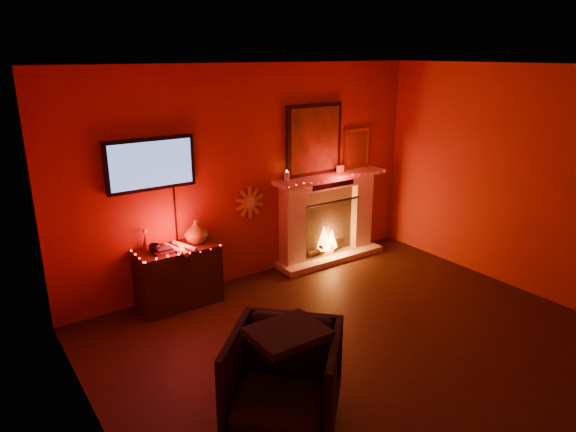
% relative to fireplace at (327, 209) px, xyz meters
% --- Properties ---
extents(room, '(5.00, 5.00, 5.00)m').
position_rel_fireplace_xyz_m(room, '(-1.14, -2.39, 0.63)').
color(room, black).
rests_on(room, ground).
extents(floor, '(5.00, 5.00, 0.00)m').
position_rel_fireplace_xyz_m(floor, '(-1.14, -2.39, -0.72)').
color(floor, black).
rests_on(floor, ground).
extents(fireplace, '(1.72, 0.40, 2.18)m').
position_rel_fireplace_xyz_m(fireplace, '(0.00, 0.00, 0.00)').
color(fireplace, beige).
rests_on(fireplace, floor).
extents(tv, '(1.00, 0.07, 1.24)m').
position_rel_fireplace_xyz_m(tv, '(-2.44, 0.06, 0.92)').
color(tv, black).
rests_on(tv, room).
extents(sunburst_clock, '(0.40, 0.03, 0.40)m').
position_rel_fireplace_xyz_m(sunburst_clock, '(-1.19, 0.09, 0.28)').
color(sunburst_clock, gold).
rests_on(sunburst_clock, room).
extents(console_table, '(0.92, 0.56, 0.98)m').
position_rel_fireplace_xyz_m(console_table, '(-2.28, -0.13, -0.33)').
color(console_table, black).
rests_on(console_table, floor).
extents(armchair, '(1.20, 1.20, 0.78)m').
position_rel_fireplace_xyz_m(armchair, '(-2.41, -2.47, -0.33)').
color(armchair, black).
rests_on(armchair, floor).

